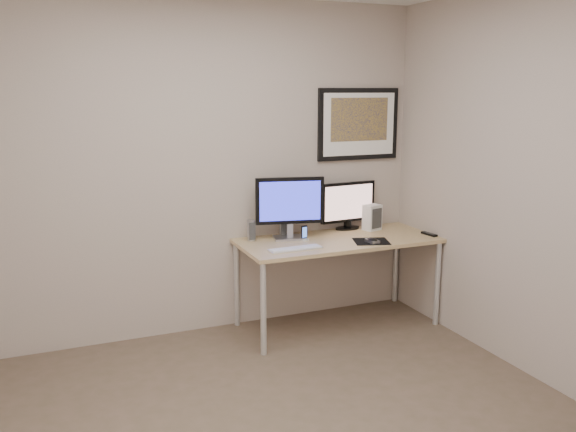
% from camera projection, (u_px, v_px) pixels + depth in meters
% --- Properties ---
extents(room, '(3.60, 3.60, 3.60)m').
position_uv_depth(room, '(258.00, 136.00, 3.51)').
color(room, white).
rests_on(room, ground).
extents(desk, '(1.60, 0.70, 0.73)m').
position_uv_depth(desk, '(338.00, 247.00, 4.91)').
color(desk, olive).
rests_on(desk, floor).
extents(framed_art, '(0.75, 0.04, 0.60)m').
position_uv_depth(framed_art, '(358.00, 124.00, 5.14)').
color(framed_art, black).
rests_on(framed_art, room).
extents(monitor_large, '(0.54, 0.23, 0.50)m').
position_uv_depth(monitor_large, '(290.00, 205.00, 4.83)').
color(monitor_large, '#A5A5AA').
rests_on(monitor_large, desk).
extents(monitor_tv, '(0.52, 0.14, 0.41)m').
position_uv_depth(monitor_tv, '(348.00, 204.00, 5.19)').
color(monitor_tv, black).
rests_on(monitor_tv, desk).
extents(speaker_left, '(0.07, 0.07, 0.17)m').
position_uv_depth(speaker_left, '(251.00, 230.00, 4.83)').
color(speaker_left, '#A5A5AA').
rests_on(speaker_left, desk).
extents(speaker_right, '(0.09, 0.09, 0.18)m').
position_uv_depth(speaker_right, '(284.00, 225.00, 4.98)').
color(speaker_right, '#A5A5AA').
rests_on(speaker_right, desk).
extents(phone_dock, '(0.07, 0.07, 0.12)m').
position_uv_depth(phone_dock, '(304.00, 233.00, 4.84)').
color(phone_dock, black).
rests_on(phone_dock, desk).
extents(keyboard, '(0.42, 0.12, 0.01)m').
position_uv_depth(keyboard, '(296.00, 249.00, 4.57)').
color(keyboard, silver).
rests_on(keyboard, desk).
extents(mousepad, '(0.33, 0.31, 0.00)m').
position_uv_depth(mousepad, '(371.00, 241.00, 4.81)').
color(mousepad, black).
rests_on(mousepad, desk).
extents(mouse, '(0.07, 0.12, 0.04)m').
position_uv_depth(mouse, '(372.00, 240.00, 4.76)').
color(mouse, black).
rests_on(mouse, mousepad).
extents(remote, '(0.06, 0.16, 0.02)m').
position_uv_depth(remote, '(429.00, 234.00, 5.02)').
color(remote, black).
rests_on(remote, desk).
extents(fan_unit, '(0.17, 0.14, 0.22)m').
position_uv_depth(fan_unit, '(372.00, 217.00, 5.19)').
color(fan_unit, silver).
rests_on(fan_unit, desk).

